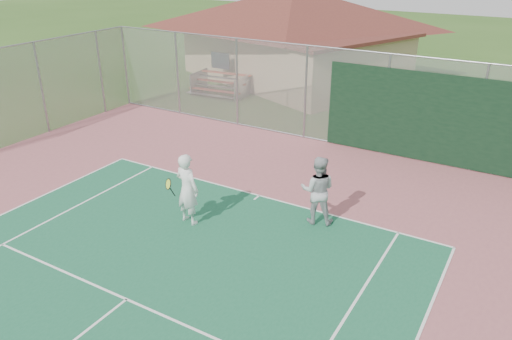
% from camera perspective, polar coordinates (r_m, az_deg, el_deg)
% --- Properties ---
extents(back_fence, '(20.08, 0.11, 3.53)m').
position_cam_1_polar(back_fence, '(17.71, 14.83, 6.85)').
color(back_fence, gray).
rests_on(back_fence, ground).
extents(side_fence_left, '(0.08, 9.00, 3.50)m').
position_cam_1_polar(side_fence_left, '(20.97, -23.31, 8.56)').
color(side_fence_left, gray).
rests_on(side_fence_left, ground).
extents(clubhouse, '(13.93, 11.75, 5.11)m').
position_cam_1_polar(clubhouse, '(27.63, 4.22, 15.55)').
color(clubhouse, tan).
rests_on(clubhouse, ground).
extents(bleachers, '(2.79, 1.81, 1.01)m').
position_cam_1_polar(bleachers, '(24.90, -4.17, 9.77)').
color(bleachers, '#A64026').
rests_on(bleachers, ground).
extents(player_white_front, '(0.95, 0.76, 1.94)m').
position_cam_1_polar(player_white_front, '(12.99, -7.87, -2.24)').
color(player_white_front, white).
rests_on(player_white_front, ground).
extents(player_grey_back, '(1.09, 0.97, 1.85)m').
position_cam_1_polar(player_grey_back, '(13.01, 7.07, -2.37)').
color(player_grey_back, '#AAACAF').
rests_on(player_grey_back, ground).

